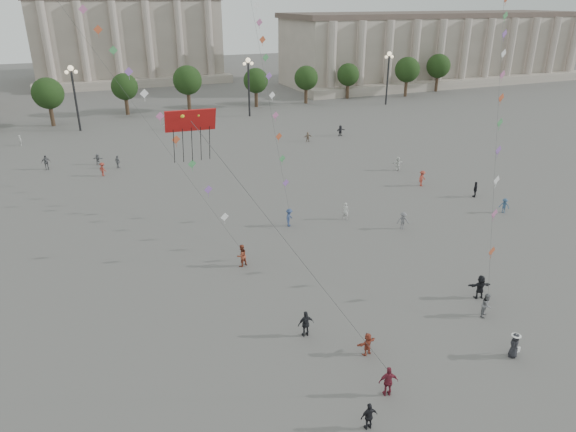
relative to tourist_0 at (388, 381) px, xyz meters
name	(u,v)px	position (x,y,z in m)	size (l,w,h in m)	color
ground	(377,355)	(1.29, 3.21, -0.95)	(360.00, 360.00, 0.00)	#54514F
hall_east	(436,48)	(76.29, 97.10, 7.48)	(84.00, 26.22, 17.20)	gray
hall_central	(124,24)	(1.29, 132.43, 13.29)	(48.30, 34.30, 35.50)	gray
tree_row	(160,86)	(1.29, 81.21, 4.45)	(137.12, 5.12, 8.00)	#382B1C
lamp_post_mid_west	(73,86)	(-13.71, 73.21, 6.41)	(2.00, 0.90, 10.65)	#262628
lamp_post_mid_east	(248,76)	(16.29, 73.21, 6.41)	(2.00, 0.90, 10.65)	#262628
lamp_post_far_east	(388,68)	(46.29, 73.21, 6.41)	(2.00, 0.90, 10.65)	#262628
person_crowd_0	(182,119)	(3.17, 71.21, -0.05)	(1.05, 0.44, 1.79)	navy
person_crowd_3	(480,287)	(11.86, 6.11, -0.01)	(1.73, 0.55, 1.86)	black
person_crowd_4	(165,125)	(-0.32, 68.47, -0.20)	(1.37, 0.44, 1.48)	silver
person_crowd_6	(403,221)	(13.67, 18.79, -0.08)	(1.12, 0.64, 1.73)	slate
person_crowd_7	(398,164)	(23.51, 34.51, -0.04)	(1.68, 0.54, 1.82)	silver
person_crowd_8	(422,178)	(22.81, 28.34, 0.00)	(1.22, 0.70, 1.89)	#9F382B
person_crowd_9	(340,131)	(25.12, 53.38, -0.08)	(1.60, 0.51, 1.72)	black
person_crowd_10	(20,140)	(-22.38, 66.71, -0.17)	(0.57, 0.37, 1.55)	#B4B4B0
person_crowd_12	(98,159)	(-12.18, 51.97, -0.21)	(1.37, 0.44, 1.48)	slate
person_crowd_13	(345,211)	(9.68, 23.01, -0.05)	(0.65, 0.43, 1.78)	#BABAB6
person_crowd_14	(504,206)	(25.72, 18.20, -0.16)	(1.02, 0.59, 1.58)	#335074
person_crowd_16	(46,162)	(-18.51, 52.24, 0.02)	(1.13, 0.47, 1.93)	#5D5E62
person_crowd_17	(103,169)	(-11.90, 46.75, -0.09)	(1.11, 0.64, 1.71)	#973529
person_crowd_18	(118,162)	(-9.85, 49.28, -0.09)	(1.00, 0.42, 1.71)	slate
person_crowd_19	(475,189)	(26.11, 23.03, -0.05)	(1.04, 0.43, 1.78)	black
person_crowd_20	(308,137)	(18.75, 52.06, -0.19)	(1.40, 0.45, 1.51)	#836F5B
tourist_0	(388,381)	(0.00, 0.00, 0.00)	(1.11, 0.46, 1.89)	maroon
tourist_1	(306,324)	(-1.99, 6.79, -0.01)	(1.09, 0.45, 1.86)	black
tourist_2	(367,344)	(0.77, 3.57, -0.18)	(1.43, 0.45, 1.54)	#9F402B
tourist_4	(369,416)	(-2.25, -1.71, -0.14)	(0.95, 0.39, 1.62)	black
kite_flyer_0	(242,255)	(-2.97, 17.59, 0.02)	(0.94, 0.73, 1.93)	brown
kite_flyer_1	(289,217)	(3.80, 23.57, -0.04)	(1.17, 0.67, 1.81)	navy
kite_flyer_2	(487,305)	(10.63, 4.07, -0.06)	(0.86, 0.67, 1.77)	slate
hat_person	(515,345)	(9.06, -0.09, -0.06)	(0.98, 0.92, 1.69)	black
dragon_kite	(194,138)	(-9.21, 3.26, 13.97)	(5.78, 1.98, 17.22)	red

